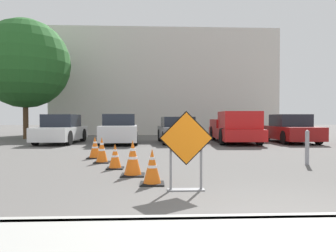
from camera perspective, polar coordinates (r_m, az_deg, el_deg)
The scene contains 16 objects.
ground_plane at distance 13.98m, azimuth 4.48°, elevation -3.95°, with size 96.00×96.00×0.00m, color #565451.
curb_lip at distance 4.37m, azimuth 21.91°, elevation -15.11°, with size 31.08×0.20×0.14m.
road_closed_sign at distance 5.85m, azimuth 3.18°, elevation -3.56°, with size 0.97×0.20×1.43m.
traffic_cone_nearest at distance 6.47m, azimuth -2.78°, elevation -7.16°, with size 0.47×0.47×0.70m.
traffic_cone_second at distance 7.46m, azimuth -6.17°, elevation -5.62°, with size 0.53×0.53×0.80m.
traffic_cone_third at distance 8.55m, azimuth -9.21°, elevation -5.27°, with size 0.43×0.43×0.64m.
traffic_cone_fourth at distance 9.74m, azimuth -11.45°, elevation -4.15°, with size 0.45×0.45×0.75m.
traffic_cone_fifth at distance 10.88m, azimuth -12.60°, elevation -3.72°, with size 0.49×0.49×0.70m.
parked_car_nearest at distance 17.71m, azimuth -18.12°, elevation -0.67°, with size 1.94×4.29×1.48m.
parked_car_second at distance 16.93m, azimuth -8.47°, elevation -0.66°, with size 2.02×4.57×1.50m.
parked_car_third at distance 17.09m, azimuth 1.67°, elevation -0.81°, with size 2.03×4.29×1.36m.
pickup_truck at distance 17.33m, azimuth 11.66°, elevation -0.49°, with size 2.20×5.63×1.62m.
parked_car_fourth at distance 18.53m, azimuth 20.57°, elevation -0.59°, with size 1.96×4.28×1.49m.
bollard_nearest at distance 9.89m, azimuth 23.07°, elevation -3.30°, with size 0.12×0.12×0.97m.
building_facade_backdrop at distance 27.52m, azimuth -0.66°, elevation 7.26°, with size 17.63×5.00×8.21m.
street_tree_behind_lot at distance 22.48m, azimuth -23.63°, elevation 9.91°, with size 5.49×5.49×7.42m.
Camera 1 is at (-1.76, -3.80, 1.30)m, focal length 35.00 mm.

